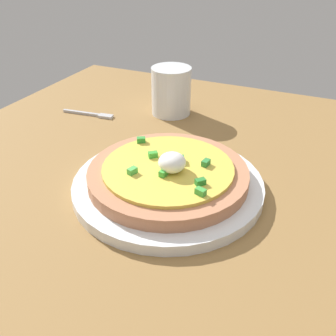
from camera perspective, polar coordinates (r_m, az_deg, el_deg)
name	(u,v)px	position (r cm, az deg, el deg)	size (l,w,h in cm)	color
dining_table	(128,199)	(54.92, -6.03, -4.60)	(96.63, 76.07, 3.27)	olive
plate	(168,185)	(53.22, 0.00, -2.54)	(26.48, 26.48, 1.55)	white
pizza	(168,173)	(52.11, 0.02, -0.79)	(22.09, 22.09, 4.93)	#BA7A57
cup_near	(171,93)	(75.65, 0.48, 11.25)	(7.72, 7.72, 9.20)	silver
fork	(92,114)	(77.39, -11.31, 7.90)	(2.22, 10.81, 0.50)	#B7B7BC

